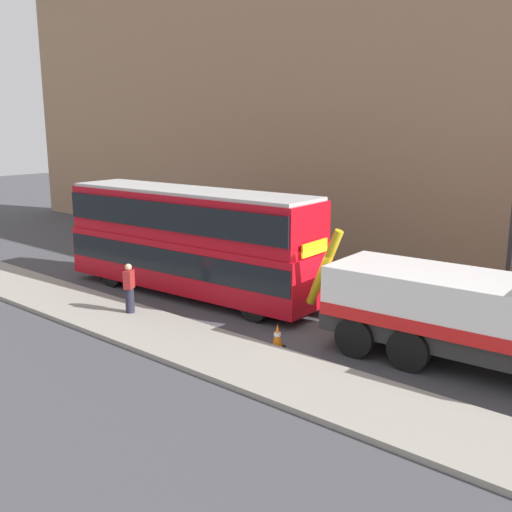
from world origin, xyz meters
name	(u,v)px	position (x,y,z in m)	size (l,w,h in m)	color
ground_plane	(331,326)	(0.00, 0.00, 0.00)	(120.00, 120.00, 0.00)	#424247
near_kerb	(246,363)	(0.00, -4.20, 0.07)	(60.00, 2.80, 0.15)	gray
building_facade	(455,82)	(0.00, 8.59, 8.07)	(60.00, 1.50, 16.00)	#9E7A5B
recovery_tow_truck	(510,313)	(5.64, -0.39, 1.76)	(10.21, 3.17, 3.67)	#2D2D2D
double_decker_bus	(190,238)	(-6.16, -0.42, 2.23)	(11.15, 3.20, 4.06)	#B70C19
pedestrian_onlooker	(129,289)	(-5.77, -3.63, 0.99)	(0.42, 0.48, 1.71)	#232333
traffic_cone_near_bus	(277,336)	(-0.19, -2.58, 0.34)	(0.36, 0.36, 0.72)	orange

